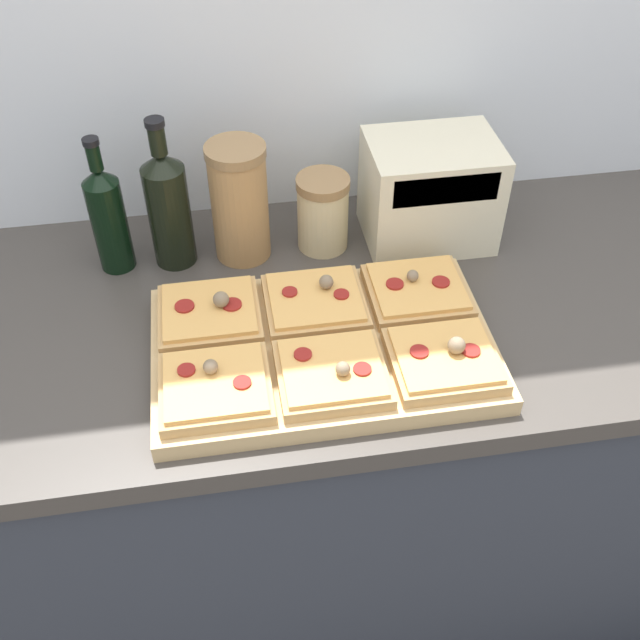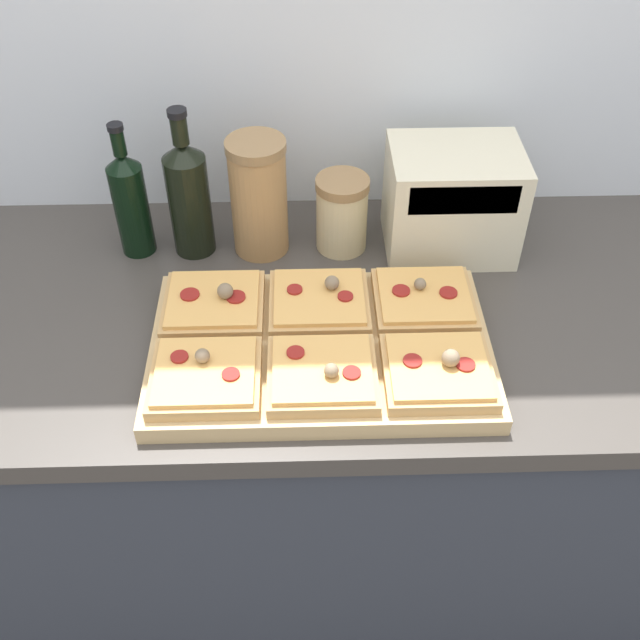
{
  "view_description": "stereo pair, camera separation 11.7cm",
  "coord_description": "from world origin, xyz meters",
  "px_view_note": "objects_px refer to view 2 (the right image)",
  "views": [
    {
      "loc": [
        -0.19,
        -0.65,
        1.79
      ],
      "look_at": [
        -0.04,
        0.23,
        0.97
      ],
      "focal_mm": 42.0,
      "sensor_mm": 36.0,
      "label": 1
    },
    {
      "loc": [
        -0.07,
        -0.66,
        1.79
      ],
      "look_at": [
        -0.04,
        0.23,
        0.97
      ],
      "focal_mm": 42.0,
      "sensor_mm": 36.0,
      "label": 2
    }
  ],
  "objects_px": {
    "toaster_oven": "(452,200)",
    "olive_oil_bottle": "(130,202)",
    "cutting_board": "(321,349)",
    "grain_jar_tall": "(259,197)",
    "wine_bottle": "(189,196)",
    "grain_jar_short": "(342,213)"
  },
  "relations": [
    {
      "from": "cutting_board",
      "to": "olive_oil_bottle",
      "type": "xyz_separation_m",
      "value": [
        -0.34,
        0.3,
        0.09
      ]
    },
    {
      "from": "wine_bottle",
      "to": "grain_jar_tall",
      "type": "bearing_deg",
      "value": -0.0
    },
    {
      "from": "olive_oil_bottle",
      "to": "grain_jar_tall",
      "type": "distance_m",
      "value": 0.23
    },
    {
      "from": "grain_jar_short",
      "to": "toaster_oven",
      "type": "distance_m",
      "value": 0.2
    },
    {
      "from": "wine_bottle",
      "to": "toaster_oven",
      "type": "height_order",
      "value": "wine_bottle"
    },
    {
      "from": "cutting_board",
      "to": "grain_jar_tall",
      "type": "relative_size",
      "value": 2.41
    },
    {
      "from": "toaster_oven",
      "to": "olive_oil_bottle",
      "type": "bearing_deg",
      "value": 179.92
    },
    {
      "from": "olive_oil_bottle",
      "to": "grain_jar_tall",
      "type": "bearing_deg",
      "value": -0.0
    },
    {
      "from": "wine_bottle",
      "to": "grain_jar_tall",
      "type": "distance_m",
      "value": 0.13
    },
    {
      "from": "olive_oil_bottle",
      "to": "grain_jar_short",
      "type": "bearing_deg",
      "value": 0.0
    },
    {
      "from": "wine_bottle",
      "to": "toaster_oven",
      "type": "relative_size",
      "value": 1.1
    },
    {
      "from": "grain_jar_short",
      "to": "toaster_oven",
      "type": "xyz_separation_m",
      "value": [
        0.2,
        -0.0,
        0.03
      ]
    },
    {
      "from": "wine_bottle",
      "to": "toaster_oven",
      "type": "bearing_deg",
      "value": -0.1
    },
    {
      "from": "cutting_board",
      "to": "wine_bottle",
      "type": "relative_size",
      "value": 1.9
    },
    {
      "from": "toaster_oven",
      "to": "grain_jar_tall",
      "type": "bearing_deg",
      "value": 179.86
    },
    {
      "from": "toaster_oven",
      "to": "grain_jar_short",
      "type": "bearing_deg",
      "value": 179.76
    },
    {
      "from": "olive_oil_bottle",
      "to": "wine_bottle",
      "type": "distance_m",
      "value": 0.11
    },
    {
      "from": "olive_oil_bottle",
      "to": "grain_jar_short",
      "type": "xyz_separation_m",
      "value": [
        0.39,
        0.0,
        -0.03
      ]
    },
    {
      "from": "cutting_board",
      "to": "grain_jar_short",
      "type": "relative_size",
      "value": 3.72
    },
    {
      "from": "toaster_oven",
      "to": "wine_bottle",
      "type": "bearing_deg",
      "value": 179.9
    },
    {
      "from": "grain_jar_tall",
      "to": "grain_jar_short",
      "type": "relative_size",
      "value": 1.54
    },
    {
      "from": "grain_jar_short",
      "to": "grain_jar_tall",
      "type": "bearing_deg",
      "value": -180.0
    }
  ]
}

